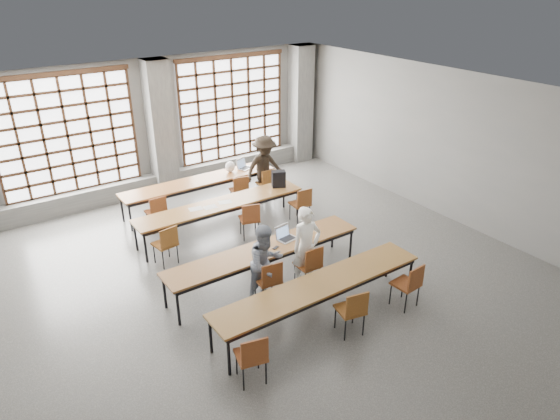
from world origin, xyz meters
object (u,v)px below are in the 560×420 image
Objects in this scene: chair_near_right at (410,282)px; plastic_bag at (230,167)px; desk_row_d at (320,287)px; chair_mid_right at (302,202)px; desk_row_a at (200,182)px; laptop_back at (243,166)px; chair_front_right at (310,262)px; student_male at (306,247)px; desk_row_c at (265,251)px; student_female at (266,264)px; green_box at (260,245)px; chair_mid_left at (166,242)px; laptop_front at (285,236)px; chair_back_right at (267,181)px; mouse at (306,234)px; chair_back_mid at (240,188)px; phone at (276,248)px; backpack at (279,179)px; red_pouch at (251,353)px; chair_back_left at (157,210)px; chair_mid_centre at (250,217)px; chair_near_left at (252,354)px; chair_near_mid at (353,308)px; student_back at (264,168)px; chair_front_left at (269,278)px; desk_row_b at (221,206)px.

plastic_bag reaches higher than chair_near_right.
chair_mid_right reaches higher than desk_row_d.
desk_row_a is 1.34m from laptop_back.
chair_front_right is 0.55× the size of student_male.
chair_near_right reaches higher than desk_row_c.
green_box is (0.25, 0.58, 0.02)m from student_female.
laptop_front is at bearing -39.54° from chair_mid_left.
chair_back_right reaches higher than mouse.
chair_back_mid is 1.00× the size of chair_near_right.
chair_mid_left is at bearing 128.91° from green_box.
backpack is (1.71, 2.41, 0.19)m from phone.
plastic_bag is (1.45, 3.73, 0.10)m from green_box.
chair_mid_right is at bearing -83.47° from laptop_back.
desk_row_c is 20.00× the size of red_pouch.
chair_back_left and chair_back_right have the same top height.
chair_mid_centre is (-1.43, -1.50, 0.00)m from chair_back_right.
backpack is 1.59m from plastic_bag.
chair_near_left is (-1.58, -2.12, -0.13)m from desk_row_c.
desk_row_d is 0.99m from chair_front_right.
chair_back_left is 2.19× the size of laptop_front.
backpack is at bearing 72.16° from student_male.
backpack is (1.29, 2.94, 0.39)m from chair_front_right.
red_pouch is at bearing -109.55° from desk_row_a.
chair_back_right is at bearing 71.39° from chair_near_mid.
chair_back_left is 5.84m from chair_near_right.
red_pouch is at bearing -125.18° from student_back.
chair_front_left is 1.89m from red_pouch.
desk_row_d is at bearing -90.50° from backpack.
chair_back_left is 0.58× the size of student_female.
chair_front_right is 1.82m from chair_near_right.
chair_back_right is 0.35m from student_back.
laptop_front reaches higher than chair_back_mid.
chair_front_left is at bearing 117.21° from desk_row_d.
red_pouch is at bearing -146.80° from chair_front_right.
chair_mid_right is at bearing -62.06° from chair_back_mid.
laptop_back is at bearing 113.71° from student_back.
desk_row_b is at bearing -151.51° from student_back.
student_male is 0.90m from student_female.
chair_mid_centre is 1.72m from green_box.
chair_mid_centre is at bearing -59.01° from desk_row_b.
chair_back_right is at bearing 55.01° from green_box.
red_pouch is (-3.65, -3.67, -0.04)m from chair_mid_right.
student_back reaches higher than backpack.
plastic_bag is (2.30, 0.68, 0.34)m from chair_back_left.
chair_mid_left is 2.20× the size of backpack.
chair_mid_left is at bearing 138.54° from student_male.
desk_row_c is at bearing 127.69° from chair_near_right.
phone is at bearing 125.83° from chair_near_right.
green_box is at bearing 122.01° from desk_row_c.
desk_row_a is at bearing 100.99° from chair_near_right.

